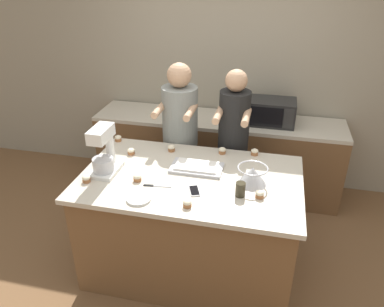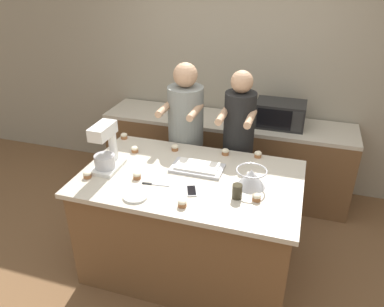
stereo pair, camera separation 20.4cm
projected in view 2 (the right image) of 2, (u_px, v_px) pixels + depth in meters
name	position (u px, v px, depth m)	size (l,w,h in m)	color
ground_plane	(190.00, 264.00, 3.46)	(16.00, 16.00, 0.00)	brown
back_wall	(235.00, 72.00, 4.27)	(10.00, 0.06, 2.70)	gray
island_counter	(190.00, 223.00, 3.24)	(1.77, 1.09, 0.95)	brown
back_counter	(225.00, 155.00, 4.39)	(2.80, 0.60, 0.90)	brown
person_left	(186.00, 142.00, 3.74)	(0.36, 0.51, 1.67)	#33384C
person_right	(238.00, 149.00, 3.60)	(0.31, 0.49, 1.64)	#33384C
stand_mixer	(106.00, 150.00, 3.05)	(0.20, 0.30, 0.40)	white
mixing_bowl	(251.00, 177.00, 2.85)	(0.24, 0.24, 0.15)	#BCBCC1
baking_tray	(197.00, 167.00, 3.11)	(0.43, 0.24, 0.04)	#BCBCC1
microwave_oven	(280.00, 114.00, 3.97)	(0.51, 0.34, 0.27)	black
cell_phone	(192.00, 191.00, 2.82)	(0.12, 0.16, 0.01)	silver
drinking_glass	(237.00, 191.00, 2.72)	(0.07, 0.07, 0.11)	#332D1E
small_plate	(135.00, 196.00, 2.75)	(0.18, 0.18, 0.02)	white
knife	(154.00, 184.00, 2.91)	(0.22, 0.04, 0.01)	#BCBCC1
cupcake_0	(87.00, 175.00, 2.98)	(0.06, 0.06, 0.06)	#9E6038
cupcake_1	(124.00, 136.00, 3.63)	(0.06, 0.06, 0.06)	#9E6038
cupcake_2	(135.00, 149.00, 3.38)	(0.06, 0.06, 0.06)	#9E6038
cupcake_3	(225.00, 152.00, 3.33)	(0.06, 0.06, 0.06)	#9E6038
cupcake_4	(258.00, 154.00, 3.29)	(0.06, 0.06, 0.06)	#9E6038
cupcake_5	(257.00, 197.00, 2.70)	(0.06, 0.06, 0.06)	#9E6038
cupcake_6	(137.00, 175.00, 2.97)	(0.06, 0.06, 0.06)	#9E6038
cupcake_7	(175.00, 147.00, 3.41)	(0.06, 0.06, 0.06)	#9E6038
cupcake_8	(182.00, 203.00, 2.64)	(0.06, 0.06, 0.06)	#9E6038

